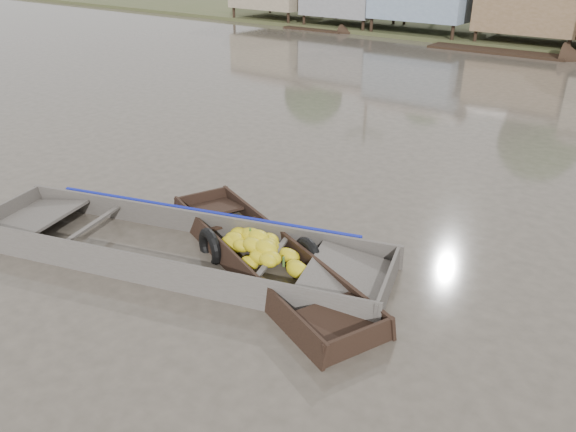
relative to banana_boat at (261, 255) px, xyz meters
The scene contains 3 objects.
ground 0.57m from the banana_boat, 97.53° to the right, with size 120.00×120.00×0.00m, color #474036.
banana_boat is the anchor object (origin of this frame).
viewer_boat 1.64m from the banana_boat, 150.37° to the right, with size 8.66×4.69×0.68m.
Camera 1 is at (6.18, -6.40, 5.50)m, focal length 35.00 mm.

